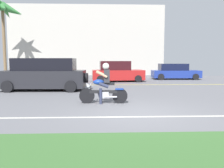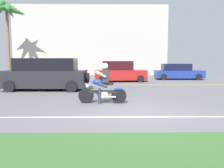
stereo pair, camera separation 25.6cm
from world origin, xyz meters
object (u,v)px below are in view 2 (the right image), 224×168
(parked_car_0, at_px, (51,71))
(palm_tree_0, at_px, (7,12))
(parked_car_2, at_px, (178,72))
(suv_nearby, at_px, (46,75))
(motorcyclist, at_px, (103,86))
(parked_car_1, at_px, (119,72))

(parked_car_0, bearing_deg, palm_tree_0, 151.24)
(parked_car_2, bearing_deg, palm_tree_0, 172.68)
(suv_nearby, bearing_deg, parked_car_2, 36.55)
(suv_nearby, distance_m, parked_car_0, 7.02)
(motorcyclist, distance_m, parked_car_1, 9.64)
(parked_car_0, relative_size, parked_car_1, 1.01)
(motorcyclist, height_order, palm_tree_0, palm_tree_0)
(motorcyclist, bearing_deg, parked_car_0, 113.73)
(parked_car_0, height_order, parked_car_1, parked_car_1)
(parked_car_0, xyz_separation_m, parked_car_2, (11.45, 0.55, -0.10))
(suv_nearby, xyz_separation_m, palm_tree_0, (-6.25, 9.50, 5.49))
(parked_car_1, xyz_separation_m, parked_car_2, (5.48, 2.04, -0.10))
(parked_car_2, bearing_deg, parked_car_1, -159.54)
(parked_car_0, distance_m, parked_car_2, 11.46)
(suv_nearby, height_order, parked_car_0, suv_nearby)
(parked_car_1, bearing_deg, motorcyclist, -96.55)
(parked_car_0, distance_m, parked_car_1, 6.15)
(motorcyclist, height_order, parked_car_0, parked_car_0)
(suv_nearby, height_order, parked_car_1, suv_nearby)
(motorcyclist, bearing_deg, palm_tree_0, 125.19)
(palm_tree_0, bearing_deg, parked_car_2, -7.32)
(parked_car_2, distance_m, palm_tree_0, 17.35)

